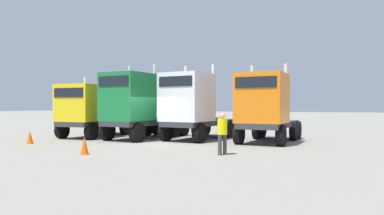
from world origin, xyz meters
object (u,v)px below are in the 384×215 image
Objects in this scene: semi_truck_white at (192,106)px; traffic_cone_far at (30,137)px; semi_truck_green at (134,106)px; visitor_in_hivis at (222,131)px; semi_truck_orange at (265,107)px; semi_truck_yellow at (89,110)px; traffic_cone_mid at (84,145)px.

semi_truck_white reaches higher than traffic_cone_far.
semi_truck_green is 3.80× the size of visitor_in_hivis.
semi_truck_orange is 8.78× the size of traffic_cone_far.
visitor_in_hivis is 10.81m from traffic_cone_far.
traffic_cone_far is at bearing -37.14° from semi_truck_green.
semi_truck_yellow reaches higher than traffic_cone_far.
semi_truck_orange is (11.05, 0.24, 0.19)m from semi_truck_yellow.
traffic_cone_mid is 5.90m from traffic_cone_far.
semi_truck_green is 8.16m from visitor_in_hivis.
semi_truck_green is 7.62m from semi_truck_orange.
semi_truck_white is at bearing -27.11° from visitor_in_hivis.
semi_truck_white is at bearing 113.17° from semi_truck_green.
semi_truck_white is 9.43× the size of traffic_cone_far.
traffic_cone_far is at bearing -62.72° from semi_truck_orange.
semi_truck_green is at bearing -3.07° from visitor_in_hivis.
traffic_cone_far is (-5.33, 2.52, -0.03)m from traffic_cone_mid.
semi_truck_yellow reaches higher than visitor_in_hivis.
traffic_cone_mid is (-2.14, -7.26, -1.66)m from semi_truck_white.
semi_truck_yellow is 3.55× the size of visitor_in_hivis.
traffic_cone_mid is (4.67, -6.77, -1.39)m from semi_truck_yellow.
traffic_cone_mid is 1.09× the size of traffic_cone_far.
semi_truck_orange is (4.24, -0.25, -0.08)m from semi_truck_white.
traffic_cone_mid is at bearing -25.29° from traffic_cone_far.
semi_truck_green is 1.02× the size of semi_truck_white.
semi_truck_green is at bearing -79.34° from semi_truck_orange.
traffic_cone_mid is (1.22, -6.43, -1.66)m from semi_truck_green.
visitor_in_hivis is 2.54× the size of traffic_cone_far.
semi_truck_yellow is at bearing 5.57° from visitor_in_hivis.
visitor_in_hivis is (6.65, -4.62, -1.03)m from semi_truck_green.
semi_truck_yellow is at bearing 81.21° from traffic_cone_far.
semi_truck_orange is 12.64m from traffic_cone_far.
traffic_cone_mid is at bearing -36.01° from semi_truck_orange.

